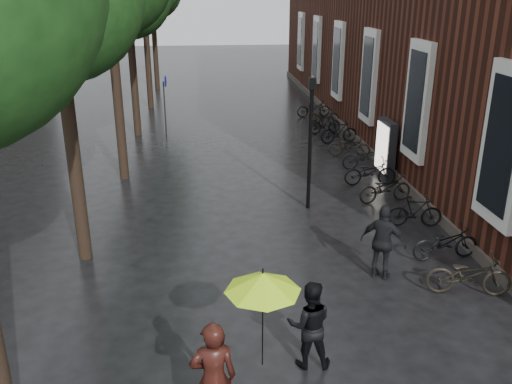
{
  "coord_description": "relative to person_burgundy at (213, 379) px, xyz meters",
  "views": [
    {
      "loc": [
        -1.11,
        -5.3,
        6.23
      ],
      "look_at": [
        0.09,
        6.64,
        1.7
      ],
      "focal_mm": 38.0,
      "sensor_mm": 36.0,
      "label": 1
    }
  ],
  "objects": [
    {
      "name": "parked_bicycles",
      "position": [
        5.65,
        11.66,
        -0.49
      ],
      "size": [
        2.18,
        18.18,
        0.99
      ],
      "color": "black",
      "rests_on": "ground"
    },
    {
      "name": "person_burgundy",
      "position": [
        0.0,
        0.0,
        0.0
      ],
      "size": [
        0.73,
        0.51,
        1.89
      ],
      "primitive_type": "imported",
      "rotation": [
        0.0,
        0.0,
        3.23
      ],
      "color": "black",
      "rests_on": "ground"
    },
    {
      "name": "ad_lightbox",
      "position": [
        6.27,
        11.22,
        0.06
      ],
      "size": [
        0.3,
        1.33,
        2.0
      ],
      "rotation": [
        0.0,
        0.0,
        0.01
      ],
      "color": "black",
      "rests_on": "ground"
    },
    {
      "name": "cycle_sign",
      "position": [
        -1.65,
        17.88,
        0.79
      ],
      "size": [
        0.14,
        0.48,
        2.63
      ],
      "rotation": [
        0.0,
        0.0,
        -0.09
      ],
      "color": "#262628",
      "rests_on": "ground"
    },
    {
      "name": "pedestrian_walking",
      "position": [
        3.91,
        4.25,
        -0.06
      ],
      "size": [
        1.11,
        0.93,
        1.77
      ],
      "primitive_type": "imported",
      "rotation": [
        0.0,
        0.0,
        2.56
      ],
      "color": "black",
      "rests_on": "ground"
    },
    {
      "name": "person_black",
      "position": [
        1.68,
        1.39,
        -0.13
      ],
      "size": [
        0.85,
        0.69,
        1.63
      ],
      "primitive_type": "imported",
      "rotation": [
        0.0,
        0.0,
        3.04
      ],
      "color": "black",
      "rests_on": "ground"
    },
    {
      "name": "lamp_post",
      "position": [
        3.05,
        8.55,
        1.42
      ],
      "size": [
        0.2,
        0.2,
        3.9
      ],
      "rotation": [
        0.0,
        0.0,
        0.15
      ],
      "color": "black",
      "rests_on": "ground"
    },
    {
      "name": "lime_umbrella",
      "position": [
        0.79,
        0.7,
        1.15
      ],
      "size": [
        1.18,
        1.18,
        1.74
      ],
      "rotation": [
        0.0,
        0.0,
        0.06
      ],
      "color": "black",
      "rests_on": "ground"
    }
  ]
}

